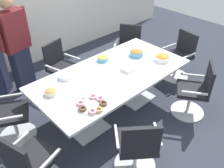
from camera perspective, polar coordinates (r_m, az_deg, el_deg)
ground_plane at (r=4.09m, az=-0.00°, el=-6.35°), size 10.00×10.00×0.01m
conference_table at (r=3.70m, az=-0.00°, el=0.95°), size 2.40×1.20×0.75m
office_chair_0 at (r=4.02m, az=19.03°, el=-2.01°), size 0.75×0.75×0.91m
office_chair_1 at (r=4.91m, az=15.57°, el=5.93°), size 0.61×0.61×0.91m
office_chair_2 at (r=5.02m, az=3.89°, el=7.87°), size 0.75×0.75×0.91m
office_chair_3 at (r=4.46m, az=-11.78°, el=3.31°), size 0.66×0.66×0.91m
office_chair_4 at (r=3.69m, az=-23.41°, el=-7.06°), size 0.73×0.73×0.91m
office_chair_5 at (r=3.00m, az=-18.56°, el=-17.66°), size 0.67×0.67×0.91m
office_chair_6 at (r=3.02m, az=5.97°, el=-14.92°), size 0.76×0.76×0.91m
person_standing_1 at (r=4.42m, az=-21.66°, el=8.64°), size 0.61×0.32×1.74m
snack_bowl_pretzels at (r=4.10m, az=5.80°, el=7.33°), size 0.23×0.23×0.11m
snack_bowl_chips_orange at (r=4.02m, az=11.83°, el=6.12°), size 0.24×0.24×0.11m
snack_bowl_cookies at (r=3.29m, az=-14.28°, el=-1.82°), size 0.18×0.18×0.08m
snack_bowl_chips_yellow at (r=3.94m, az=-2.22°, el=6.07°), size 0.18×0.18×0.09m
donut_platter at (r=3.03m, az=-4.81°, el=-4.77°), size 0.39×0.39×0.04m
plate_stack at (r=3.58m, az=-10.96°, el=1.81°), size 0.21×0.21×0.05m
napkin_pile at (r=3.69m, az=3.81°, el=3.57°), size 0.17×0.17×0.06m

